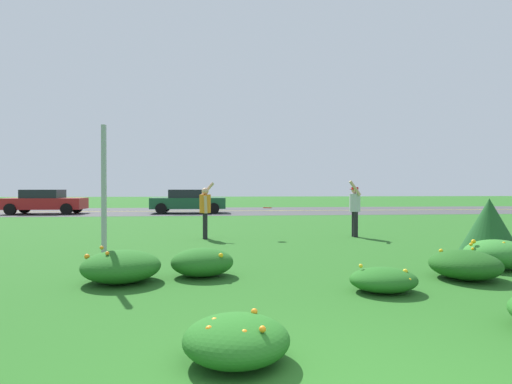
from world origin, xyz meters
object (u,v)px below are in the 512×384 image
at_px(sign_post_near_path, 104,199).
at_px(car_dark_green_center_left, 188,201).
at_px(car_red_leftmost, 45,202).
at_px(person_thrower_orange_shirt, 205,208).
at_px(person_catcher_red_cap_gray_shirt, 355,206).
at_px(frisbee_red, 267,208).

bearing_deg(sign_post_near_path, car_dark_green_center_left, 89.13).
height_order(car_red_leftmost, car_dark_green_center_left, same).
height_order(person_thrower_orange_shirt, car_red_leftmost, person_thrower_orange_shirt).
height_order(person_catcher_red_cap_gray_shirt, car_red_leftmost, person_catcher_red_cap_gray_shirt).
bearing_deg(sign_post_near_path, person_thrower_orange_shirt, 71.39).
distance_m(person_thrower_orange_shirt, car_dark_green_center_left, 13.11).
xyz_separation_m(sign_post_near_path, car_dark_green_center_left, (0.27, 18.00, -0.60)).
xyz_separation_m(person_thrower_orange_shirt, car_dark_green_center_left, (-1.40, 13.03, -0.19)).
distance_m(person_catcher_red_cap_gray_shirt, car_dark_green_center_left, 14.35).
bearing_deg(car_dark_green_center_left, person_thrower_orange_shirt, -83.86).
bearing_deg(person_thrower_orange_shirt, car_dark_green_center_left, 96.14).
distance_m(person_catcher_red_cap_gray_shirt, frisbee_red, 2.81).
xyz_separation_m(person_catcher_red_cap_gray_shirt, car_dark_green_center_left, (-6.09, 13.00, -0.22)).
relative_size(person_thrower_orange_shirt, car_dark_green_center_left, 0.38).
xyz_separation_m(person_thrower_orange_shirt, person_catcher_red_cap_gray_shirt, (4.69, 0.03, 0.03)).
distance_m(car_red_leftmost, car_dark_green_center_left, 8.47).
distance_m(sign_post_near_path, car_red_leftmost, 19.79).
height_order(person_thrower_orange_shirt, car_dark_green_center_left, person_thrower_orange_shirt).
xyz_separation_m(person_catcher_red_cap_gray_shirt, car_red_leftmost, (-14.56, 13.00, -0.22)).
height_order(frisbee_red, car_red_leftmost, car_red_leftmost).
relative_size(frisbee_red, car_red_leftmost, 0.06).
bearing_deg(car_dark_green_center_left, person_catcher_red_cap_gray_shirt, -64.89).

